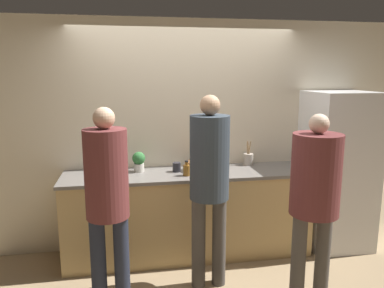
{
  "coord_description": "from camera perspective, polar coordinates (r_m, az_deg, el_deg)",
  "views": [
    {
      "loc": [
        -0.64,
        -3.52,
        2.01
      ],
      "look_at": [
        0.0,
        0.15,
        1.3
      ],
      "focal_mm": 35.0,
      "sensor_mm": 36.0,
      "label": 1
    }
  ],
  "objects": [
    {
      "name": "refrigerator",
      "position": [
        4.65,
        21.21,
        -3.72
      ],
      "size": [
        0.7,
        0.72,
        1.81
      ],
      "color": "white",
      "rests_on": "ground_plane"
    },
    {
      "name": "person_right",
      "position": [
        3.39,
        18.23,
        -6.38
      ],
      "size": [
        0.42,
        0.42,
        1.68
      ],
      "color": "#4C4742",
      "rests_on": "ground_plane"
    },
    {
      "name": "potted_plant",
      "position": [
        4.1,
        -8.11,
        -2.58
      ],
      "size": [
        0.14,
        0.14,
        0.22
      ],
      "color": "beige",
      "rests_on": "counter"
    },
    {
      "name": "person_left",
      "position": [
        3.16,
        -12.8,
        -7.24
      ],
      "size": [
        0.35,
        0.35,
        1.75
      ],
      "color": "#232838",
      "rests_on": "ground_plane"
    },
    {
      "name": "wall_back",
      "position": [
        4.32,
        -1.24,
        1.32
      ],
      "size": [
        5.2,
        0.06,
        2.6
      ],
      "color": "beige",
      "rests_on": "ground_plane"
    },
    {
      "name": "person_center",
      "position": [
        3.42,
        2.67,
        -4.65
      ],
      "size": [
        0.36,
        0.36,
        1.82
      ],
      "color": "#4C4742",
      "rests_on": "ground_plane"
    },
    {
      "name": "ground_plane",
      "position": [
        4.1,
        0.38,
        -18.53
      ],
      "size": [
        14.0,
        14.0,
        0.0
      ],
      "primitive_type": "plane",
      "color": "#9E8460"
    },
    {
      "name": "cup_black",
      "position": [
        4.08,
        -2.35,
        -3.54
      ],
      "size": [
        0.09,
        0.09,
        0.1
      ],
      "color": "#28282D",
      "rests_on": "counter"
    },
    {
      "name": "fruit_bowl",
      "position": [
        4.12,
        1.73,
        -3.36
      ],
      "size": [
        0.36,
        0.36,
        0.14
      ],
      "color": "brown",
      "rests_on": "counter"
    },
    {
      "name": "utensil_crock",
      "position": [
        4.42,
        8.58,
        -2.26
      ],
      "size": [
        0.12,
        0.12,
        0.28
      ],
      "color": "#ADA393",
      "rests_on": "counter"
    },
    {
      "name": "bottle_amber",
      "position": [
        3.92,
        -0.82,
        -3.94
      ],
      "size": [
        0.08,
        0.08,
        0.16
      ],
      "color": "brown",
      "rests_on": "counter"
    },
    {
      "name": "bottle_clear",
      "position": [
        3.86,
        -10.42,
        -4.03
      ],
      "size": [
        0.06,
        0.06,
        0.21
      ],
      "color": "silver",
      "rests_on": "counter"
    },
    {
      "name": "counter",
      "position": [
        4.23,
        -0.53,
        -10.47
      ],
      "size": [
        2.69,
        0.67,
        0.95
      ],
      "color": "tan",
      "rests_on": "ground_plane"
    }
  ]
}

